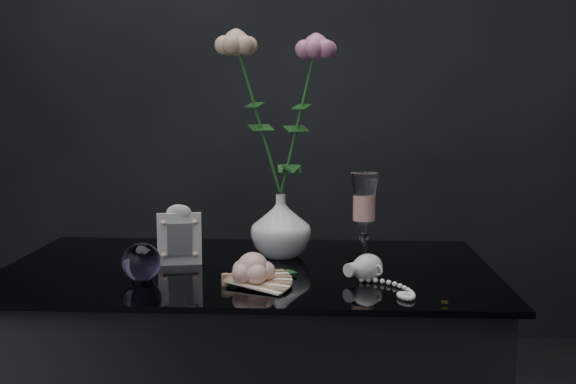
# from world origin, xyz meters

# --- Properties ---
(vase) EXTENTS (0.18, 0.18, 0.14)m
(vase) POSITION_xyz_m (0.07, 0.15, 0.83)
(vase) COLOR white
(vase) RESTS_ON table
(wine_glass) EXTENTS (0.07, 0.07, 0.20)m
(wine_glass) POSITION_xyz_m (0.25, 0.10, 0.86)
(wine_glass) COLOR white
(wine_glass) RESTS_ON table
(picture_frame) EXTENTS (0.11, 0.10, 0.13)m
(picture_frame) POSITION_xyz_m (-0.15, 0.06, 0.83)
(picture_frame) COLOR silver
(picture_frame) RESTS_ON table
(paperweight) EXTENTS (0.10, 0.10, 0.08)m
(paperweight) POSITION_xyz_m (-0.20, -0.07, 0.80)
(paperweight) COLOR #9980D0
(paperweight) RESTS_ON table
(paper_fan) EXTENTS (0.28, 0.23, 0.03)m
(paper_fan) POSITION_xyz_m (-0.03, -0.10, 0.78)
(paper_fan) COLOR #FFF6CB
(paper_fan) RESTS_ON table
(loose_rose) EXTENTS (0.16, 0.20, 0.06)m
(loose_rose) POSITION_xyz_m (0.03, -0.09, 0.79)
(loose_rose) COLOR #F9B0A1
(loose_rose) RESTS_ON table
(pearl_jar) EXTENTS (0.27, 0.27, 0.06)m
(pearl_jar) POSITION_xyz_m (0.25, -0.05, 0.79)
(pearl_jar) COLOR white
(pearl_jar) RESTS_ON table
(roses) EXTENTS (0.25, 0.12, 0.41)m
(roses) POSITION_xyz_m (0.06, 0.15, 1.11)
(roses) COLOR #DDAD88
(roses) RESTS_ON vase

